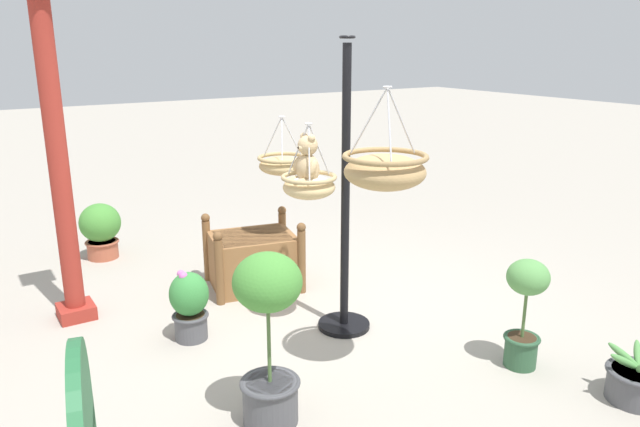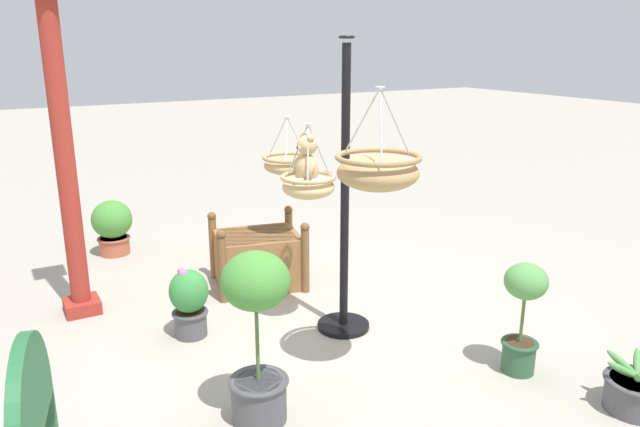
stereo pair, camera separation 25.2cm
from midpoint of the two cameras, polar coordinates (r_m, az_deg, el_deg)
name	(u,v)px [view 2 (the right image)]	position (r m, az deg, el deg)	size (l,w,h in m)	color
ground_plane	(327,319)	(5.37, 2.03, -9.96)	(40.00, 40.00, 0.00)	#A8A093
display_pole_central	(344,246)	(4.95, 3.77, -3.06)	(0.44, 0.44, 2.39)	black
hanging_basket_with_teddy	(308,185)	(4.81, 0.40, 2.71)	(0.45, 0.45, 0.60)	tan
teddy_bear	(306,163)	(4.76, 0.18, 4.77)	(0.28, 0.26, 0.41)	tan
hanging_basket_left_high	(378,170)	(3.96, 7.32, 4.05)	(0.57, 0.57, 0.67)	tan
hanging_basket_right_low	(287,164)	(5.74, -1.84, 4.71)	(0.48, 0.48, 0.56)	tan
greenhouse_pillar_right	(65,162)	(5.46, -21.74, 4.56)	(0.31, 0.31, 2.85)	#9E2D23
wooden_planter_box	(258,257)	(6.00, -4.68, -4.16)	(0.87, 1.00, 0.70)	olive
potted_plant_fern_front	(257,328)	(3.79, -4.06, -10.80)	(0.42, 0.42, 1.14)	#4C4C51
potted_plant_tall_leafy	(635,390)	(4.67, 29.05, -14.41)	(0.44, 0.41, 0.38)	#4C4C51
potted_plant_bushy_green	(523,312)	(4.66, 20.14, -8.71)	(0.31, 0.31, 0.84)	#2D5638
potted_plant_conical_shrub	(112,226)	(7.17, -18.08, -1.10)	(0.45, 0.45, 0.63)	#AD563D
potted_plant_broad_leaf	(189,301)	(5.06, -10.85, -8.17)	(0.32, 0.32, 0.60)	#4C4C51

